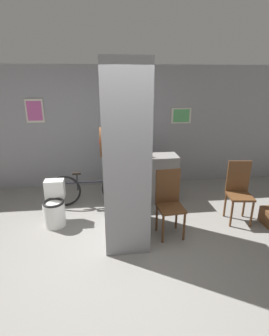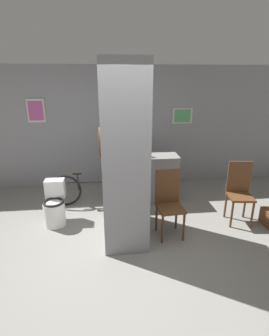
{
  "view_description": "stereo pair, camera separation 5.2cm",
  "coord_description": "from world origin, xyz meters",
  "px_view_note": "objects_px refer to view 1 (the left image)",
  "views": [
    {
      "loc": [
        -0.2,
        -3.06,
        2.39
      ],
      "look_at": [
        0.27,
        0.96,
        0.95
      ],
      "focal_mm": 28.0,
      "sensor_mm": 36.0,
      "label": 1
    },
    {
      "loc": [
        -0.15,
        -3.07,
        2.39
      ],
      "look_at": [
        0.27,
        0.96,
        0.95
      ],
      "focal_mm": 28.0,
      "sensor_mm": 36.0,
      "label": 2
    }
  ],
  "objects_px": {
    "toilet": "(55,207)",
    "chair_near_pillar": "(169,200)",
    "bicycle": "(92,189)",
    "bottle_tall": "(141,149)",
    "chair_by_doorway": "(239,189)"
  },
  "relations": [
    {
      "from": "chair_near_pillar",
      "to": "bicycle",
      "type": "bearing_deg",
      "value": 133.05
    },
    {
      "from": "chair_by_doorway",
      "to": "toilet",
      "type": "bearing_deg",
      "value": -176.73
    },
    {
      "from": "bicycle",
      "to": "chair_near_pillar",
      "type": "bearing_deg",
      "value": -42.11
    },
    {
      "from": "toilet",
      "to": "bottle_tall",
      "type": "xyz_separation_m",
      "value": [
        1.57,
        0.76,
        0.73
      ]
    },
    {
      "from": "toilet",
      "to": "bottle_tall",
      "type": "bearing_deg",
      "value": 25.85
    },
    {
      "from": "chair_near_pillar",
      "to": "chair_by_doorway",
      "type": "distance_m",
      "value": 1.3
    },
    {
      "from": "toilet",
      "to": "chair_near_pillar",
      "type": "relative_size",
      "value": 0.69
    },
    {
      "from": "toilet",
      "to": "bicycle",
      "type": "height_order",
      "value": "toilet"
    },
    {
      "from": "toilet",
      "to": "bicycle",
      "type": "xyz_separation_m",
      "value": [
        0.59,
        0.63,
        0.02
      ]
    },
    {
      "from": "bottle_tall",
      "to": "bicycle",
      "type": "bearing_deg",
      "value": -172.12
    },
    {
      "from": "toilet",
      "to": "chair_near_pillar",
      "type": "height_order",
      "value": "chair_near_pillar"
    },
    {
      "from": "chair_near_pillar",
      "to": "bicycle",
      "type": "relative_size",
      "value": 0.63
    },
    {
      "from": "toilet",
      "to": "bottle_tall",
      "type": "height_order",
      "value": "bottle_tall"
    },
    {
      "from": "bicycle",
      "to": "bottle_tall",
      "type": "bearing_deg",
      "value": 7.88
    },
    {
      "from": "chair_near_pillar",
      "to": "chair_by_doorway",
      "type": "bearing_deg",
      "value": 7.09
    }
  ]
}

